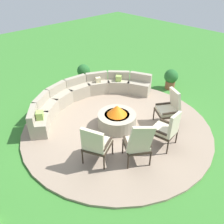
% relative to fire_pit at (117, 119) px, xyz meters
% --- Properties ---
extents(ground_plane, '(24.00, 24.00, 0.00)m').
position_rel_fire_pit_xyz_m(ground_plane, '(0.00, 0.00, -0.33)').
color(ground_plane, '#387A2D').
extents(patio_circle, '(5.32, 5.32, 0.06)m').
position_rel_fire_pit_xyz_m(patio_circle, '(0.00, 0.00, -0.30)').
color(patio_circle, gray).
rests_on(patio_circle, ground_plane).
extents(fire_pit, '(1.08, 1.08, 0.69)m').
position_rel_fire_pit_xyz_m(fire_pit, '(0.00, 0.00, 0.00)').
color(fire_pit, '#9E937F').
rests_on(fire_pit, patio_circle).
extents(curved_stone_bench, '(4.41, 1.95, 0.70)m').
position_rel_fire_pit_xyz_m(curved_stone_bench, '(0.19, 1.66, 0.02)').
color(curved_stone_bench, '#9E937F').
rests_on(curved_stone_bench, patio_circle).
extents(lounge_chair_front_left, '(0.79, 0.78, 1.06)m').
position_rel_fire_pit_xyz_m(lounge_chair_front_left, '(-1.33, -0.65, 0.28)').
color(lounge_chair_front_left, '#2D2319').
rests_on(lounge_chair_front_left, patio_circle).
extents(lounge_chair_front_right, '(0.78, 0.82, 1.18)m').
position_rel_fire_pit_xyz_m(lounge_chair_front_right, '(-0.65, -1.34, 0.31)').
color(lounge_chair_front_right, '#2D2319').
rests_on(lounge_chair_front_right, patio_circle).
extents(lounge_chair_back_left, '(0.65, 0.66, 1.03)m').
position_rel_fire_pit_xyz_m(lounge_chair_back_left, '(0.31, -1.44, 0.27)').
color(lounge_chair_back_left, '#2D2319').
rests_on(lounge_chair_back_left, patio_circle).
extents(lounge_chair_back_right, '(0.76, 0.79, 1.10)m').
position_rel_fire_pit_xyz_m(lounge_chair_back_right, '(1.15, -0.93, 0.30)').
color(lounge_chair_back_right, '#2D2319').
rests_on(lounge_chair_back_right, patio_circle).
extents(potted_plant_1, '(0.50, 0.50, 0.74)m').
position_rel_fire_pit_xyz_m(potted_plant_1, '(3.15, 0.38, 0.09)').
color(potted_plant_1, brown).
rests_on(potted_plant_1, ground_plane).
extents(potted_plant_2, '(0.49, 0.49, 0.71)m').
position_rel_fire_pit_xyz_m(potted_plant_2, '(1.19, 3.02, 0.06)').
color(potted_plant_2, brown).
rests_on(potted_plant_2, ground_plane).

